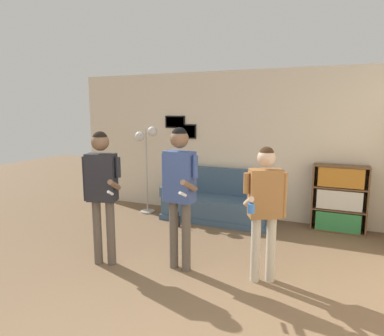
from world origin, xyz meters
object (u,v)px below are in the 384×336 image
Objects in this scene: bookshelf at (339,199)px; bottle_on_floor at (178,221)px; floor_lamp at (146,148)px; person_watcher_holding_cup at (265,201)px; person_player_foreground_left at (102,184)px; couch at (217,203)px; person_player_foreground_center at (179,183)px.

bookshelf reaches higher than bottle_on_floor.
floor_lamp is 6.59× the size of bottle_on_floor.
person_player_foreground_left is at bearing -169.76° from person_watcher_holding_cup.
couch is 0.84m from bottle_on_floor.
bookshelf is at bearing 5.41° from couch.
floor_lamp is 0.94× the size of person_player_foreground_center.
couch is 2.44m from person_watcher_holding_cup.
person_watcher_holding_cup is at bearing -110.03° from bookshelf.
couch is at bearing 96.15° from person_player_foreground_center.
bottle_on_floor is at bearing 116.25° from person_player_foreground_center.
person_watcher_holding_cup is (2.65, -1.86, -0.30)m from floor_lamp.
person_watcher_holding_cup is (1.02, 0.11, -0.15)m from person_player_foreground_center.
bookshelf is 2.70m from bottle_on_floor.
person_player_foreground_center reaches higher than bookshelf.
floor_lamp is at bearing 144.91° from person_watcher_holding_cup.
floor_lamp is 1.58m from bottle_on_floor.
person_player_foreground_center reaches higher than couch.
person_watcher_holding_cup is (-0.80, -2.19, 0.41)m from bookshelf.
couch is at bearing 53.72° from bottle_on_floor.
couch is 2.58m from person_player_foreground_left.
floor_lamp is 3.25m from person_watcher_holding_cup.
person_player_foreground_left reaches higher than bottle_on_floor.
bottle_on_floor is at bearing 142.37° from person_watcher_holding_cup.
couch is 1.71m from floor_lamp.
bookshelf is 2.98m from person_player_foreground_center.
person_player_foreground_center is (0.96, 0.25, 0.04)m from person_player_foreground_left.
person_player_foreground_left is 1.09× the size of person_watcher_holding_cup.
bookshelf is 0.66× the size of floor_lamp.
floor_lamp reaches higher than couch.
couch is 2.26m from person_player_foreground_center.
person_player_foreground_left is 0.97× the size of person_player_foreground_center.
couch is 7.62× the size of bottle_on_floor.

